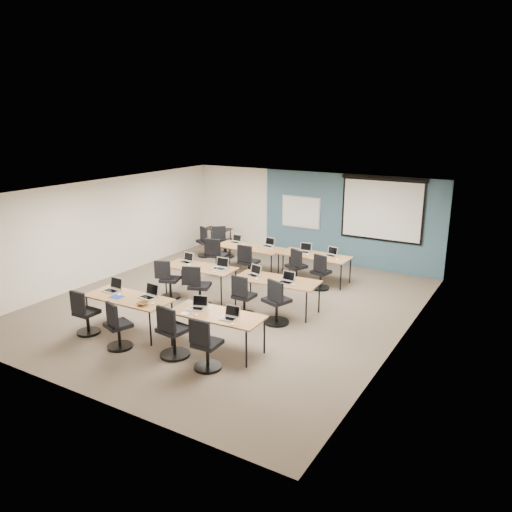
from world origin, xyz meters
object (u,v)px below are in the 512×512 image
Objects in this scene: task_chair_0 at (85,316)px; task_chair_8 at (217,259)px; task_chair_9 at (248,266)px; training_table_front_right at (217,316)px; task_chair_1 at (117,329)px; laptop_4 at (187,260)px; utility_table at (217,231)px; laptop_2 at (198,305)px; task_chair_11 at (320,275)px; training_table_front_left at (128,299)px; task_chair_7 at (276,305)px; projector_screen at (382,206)px; training_table_mid_left at (200,268)px; task_chair_3 at (205,348)px; laptop_7 at (287,280)px; training_table_back_right at (314,256)px; task_chair_10 at (296,270)px; spare_chair_a at (224,244)px; training_table_mid_right at (277,281)px; laptop_3 at (230,316)px; laptop_8 at (236,241)px; laptop_10 at (305,250)px; task_chair_6 at (243,300)px; spare_chair_b at (205,244)px; task_chair_4 at (168,283)px; laptop_5 at (220,266)px; task_chair_2 at (172,336)px; whiteboard at (301,212)px; laptop_1 at (149,294)px; task_chair_5 at (198,290)px; laptop_0 at (113,288)px; laptop_9 at (269,244)px; laptop_11 at (331,254)px.

task_chair_8 is at bearing 89.75° from task_chair_0.
training_table_front_right is at bearing -66.68° from task_chair_9.
task_chair_8 is at bearing 120.77° from task_chair_1.
laptop_4 is at bearing -123.86° from task_chair_9.
task_chair_8 is 1.18× the size of utility_table.
laptop_2 is 4.20m from task_chair_11.
task_chair_7 is (2.46, 1.82, -0.26)m from training_table_front_left.
training_table_mid_left is at bearing -126.96° from projector_screen.
task_chair_3 reaches higher than laptop_7.
task_chair_1 is at bearing -159.65° from laptop_2.
task_chair_10 is at bearing -117.08° from training_table_back_right.
training_table_mid_right is at bearing -82.74° from spare_chair_a.
projector_screen is at bearing 78.08° from laptop_3.
task_chair_1 is 0.95× the size of task_chair_7.
training_table_back_right is 2.53m from laptop_8.
laptop_10 reaches higher than training_table_mid_left.
spare_chair_b is (-3.62, 3.51, 0.01)m from task_chair_6.
task_chair_8 reaches higher than task_chair_4.
task_chair_10 is (1.17, 1.78, -0.39)m from laptop_5.
task_chair_2 reaches higher than spare_chair_b.
whiteboard is at bearing 137.83° from task_chair_10.
task_chair_4 is 0.93× the size of task_chair_8.
task_chair_0 is at bearing -130.51° from laptop_7.
laptop_5 reaches higher than training_table_front_left.
laptop_1 reaches higher than laptop_8.
laptop_5 reaches higher than laptop_4.
task_chair_0 is 3.07× the size of laptop_7.
task_chair_11 is (0.31, 4.14, -0.30)m from training_table_front_right.
task_chair_11 reaches higher than training_table_back_right.
laptop_4 is 0.32× the size of task_chair_6.
task_chair_5 is at bearing -61.10° from training_table_mid_left.
laptop_8 is at bearing 70.82° from task_chair_4.
training_table_front_left is 1.91× the size of task_chair_6.
spare_chair_a is at bearing 94.32° from task_chair_5.
laptop_0 reaches higher than laptop_3.
task_chair_2 is (-0.06, -0.71, -0.36)m from laptop_2.
laptop_4 is 0.31× the size of spare_chair_a.
training_table_front_right is at bearing -90.59° from laptop_10.
laptop_1 is at bearing -38.76° from spare_chair_b.
spare_chair_b is (-2.45, 0.29, -0.39)m from laptop_9.
utility_table is at bearing 106.94° from laptop_0.
spare_chair_b is (-1.98, 5.33, -0.28)m from training_table_front_left.
laptop_11 is (1.96, 5.78, 0.39)m from task_chair_1.
laptop_5 is at bearing -60.47° from task_chair_8.
task_chair_7 reaches higher than training_table_mid_right.
laptop_10 is (2.18, 0.07, 0.00)m from laptop_8.
task_chair_2 is 1.08× the size of task_chair_11.
training_table_back_right is at bearing 103.26° from laptop_7.
spare_chair_b reaches higher than task_chair_6.
task_chair_9 is (-0.10, 1.42, -0.38)m from laptop_5.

